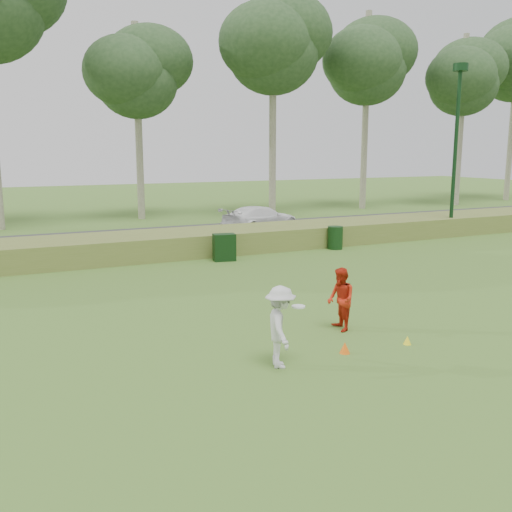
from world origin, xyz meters
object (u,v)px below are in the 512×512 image
player_red (341,299)px  cone_yellow (407,340)px  cone_orange (345,348)px  lamp_post (457,120)px  trash_bin (335,238)px  player_white (280,327)px  utility_cabinet (224,247)px  car_right (261,218)px

player_red → cone_yellow: size_ratio=7.82×
player_red → cone_orange: size_ratio=6.20×
lamp_post → trash_bin: size_ratio=8.39×
player_white → trash_bin: 13.77m
player_white → player_red: bearing=-41.0°
player_white → utility_cabinet: bearing=1.4°
cone_orange → car_right: (6.23, 16.80, 0.58)m
player_white → cone_yellow: (3.12, -0.07, -0.72)m
lamp_post → player_red: 17.47m
cone_orange → trash_bin: 12.82m
lamp_post → player_white: lamp_post is taller
cone_yellow → utility_cabinet: size_ratio=0.18×
player_white → trash_bin: size_ratio=1.67×
utility_cabinet → trash_bin: 5.30m
player_red → trash_bin: (6.08, 9.47, -0.26)m
player_white → cone_yellow: size_ratio=8.48×
player_red → car_right: bearing=170.7°
cone_orange → cone_yellow: 1.56m
cone_orange → utility_cabinet: size_ratio=0.23×
cone_yellow → cone_orange: bearing=175.1°
cone_yellow → utility_cabinet: bearing=89.9°
lamp_post → cone_yellow: lamp_post is taller
trash_bin → car_right: bearing=96.1°
player_red → trash_bin: 11.26m
player_red → cone_yellow: 1.80m
lamp_post → cone_yellow: bearing=-137.0°
player_white → player_red: 2.75m
lamp_post → player_white: bearing=-143.5°
player_white → utility_cabinet: 10.98m
player_red → cone_orange: player_red is taller
player_white → trash_bin: bearing=-19.7°
player_white → trash_bin: player_white is taller
cone_orange → car_right: 17.93m
lamp_post → car_right: bearing=146.3°
cone_yellow → player_red: bearing=117.4°
cone_orange → utility_cabinet: utility_cabinet is taller
player_white → player_red: size_ratio=1.08×
cone_orange → car_right: car_right is taller
cone_yellow → car_right: (4.67, 16.94, 0.61)m
utility_cabinet → lamp_post: bearing=15.3°
utility_cabinet → player_white: bearing=-96.5°
lamp_post → cone_orange: size_ratio=33.81×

